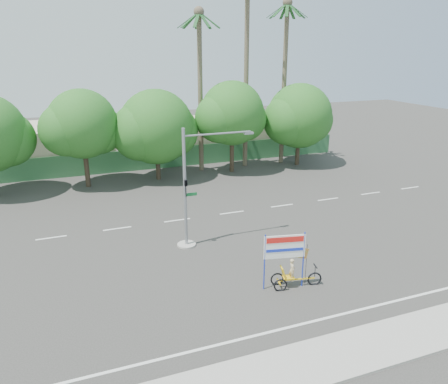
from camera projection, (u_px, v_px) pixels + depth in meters
name	position (u px, v px, depth m)	size (l,w,h in m)	color
ground	(253.00, 269.00, 23.15)	(120.00, 120.00, 0.00)	#33302D
sidewalk_near	(335.00, 357.00, 16.49)	(50.00, 2.40, 0.12)	gray
fence	(160.00, 158.00, 41.88)	(38.00, 0.08, 2.00)	#336B3D
building_left	(48.00, 146.00, 42.16)	(12.00, 8.00, 4.00)	beige
building_right	(222.00, 136.00, 48.32)	(14.00, 8.00, 3.60)	beige
tree_left	(82.00, 127.00, 35.11)	(6.66, 5.60, 8.07)	#473828
tree_center	(156.00, 129.00, 37.32)	(7.62, 6.40, 7.85)	#473828
tree_right	(232.00, 116.00, 39.45)	(6.90, 5.80, 8.36)	#473828
tree_far_right	(299.00, 118.00, 42.00)	(7.38, 6.20, 7.94)	#473828
palm_tall	(247.00, 55.00, 39.81)	(3.73, 3.79, 17.45)	#70604C
palm_mid	(285.00, 66.00, 41.50)	(3.73, 3.79, 15.45)	#70604C
palm_short	(200.00, 74.00, 38.80)	(3.73, 3.79, 14.45)	#70604C
traffic_signal	(190.00, 198.00, 25.01)	(4.72, 1.10, 7.00)	gray
trike_billboard	(289.00, 265.00, 21.02)	(2.92, 1.02, 2.92)	black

